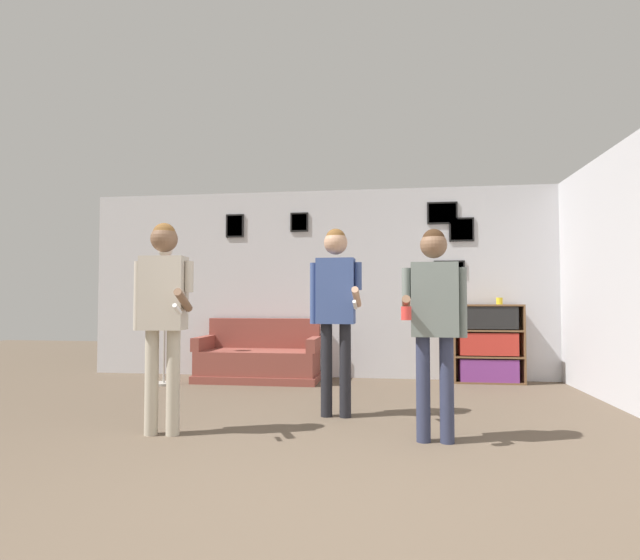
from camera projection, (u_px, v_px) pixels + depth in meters
The scene contains 9 objects.
ground_plane at pixel (304, 516), 2.55m from camera, with size 20.00×20.00×0.00m, color brown.
wall_back at pixel (357, 283), 7.17m from camera, with size 7.94×0.08×2.70m.
couch at pixel (259, 360), 6.88m from camera, with size 1.67×0.80×0.84m.
bookshelf at pixel (487, 344), 6.68m from camera, with size 0.92×0.30×1.05m.
floor_lamp at pixel (165, 289), 6.56m from camera, with size 0.28×0.28×1.86m.
person_player_foreground_left at pixel (163, 303), 4.12m from camera, with size 0.52×0.45×1.75m.
person_player_foreground_center at pixel (336, 299), 4.76m from camera, with size 0.50×0.49×1.79m.
person_watcher_holding_cup at pixel (434, 310), 3.91m from camera, with size 0.51×0.41×1.67m.
drinking_cup at pixel (499, 301), 6.68m from camera, with size 0.08×0.08×0.09m.
Camera 1 is at (0.43, -2.57, 1.11)m, focal length 28.00 mm.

